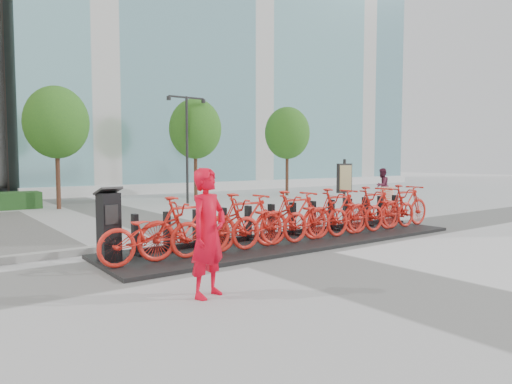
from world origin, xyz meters
TOP-DOWN VIEW (x-y plane):
  - ground at (0.00, 0.00)m, footprint 120.00×120.00m
  - glass_building at (14.00, 26.00)m, footprint 32.00×16.00m
  - tree_1 at (-1.50, 12.00)m, footprint 2.60×2.60m
  - tree_2 at (5.00, 12.00)m, footprint 2.60×2.60m
  - tree_3 at (11.00, 12.00)m, footprint 2.60×2.60m
  - streetlamp at (4.00, 11.00)m, footprint 2.00×0.20m
  - dock_pad at (1.30, 0.30)m, footprint 9.60×2.40m
  - dock_rail_posts at (1.72, 0.77)m, footprint 8.74×0.50m
  - bike_0 at (-2.60, -0.05)m, footprint 2.15×0.75m
  - bike_1 at (-1.88, -0.05)m, footprint 2.09×0.59m
  - bike_2 at (-1.16, -0.05)m, footprint 2.15×0.75m
  - bike_3 at (-0.44, -0.05)m, footprint 2.09×0.59m
  - bike_4 at (0.28, -0.05)m, footprint 2.15×0.75m
  - bike_5 at (1.00, -0.05)m, footprint 2.09×0.59m
  - bike_6 at (1.72, -0.05)m, footprint 2.15×0.75m
  - bike_7 at (2.44, -0.05)m, footprint 2.09×0.59m
  - bike_8 at (3.16, -0.05)m, footprint 2.15×0.75m
  - bike_9 at (3.88, -0.05)m, footprint 2.09×0.59m
  - bike_10 at (4.60, -0.05)m, footprint 2.15×0.75m
  - bike_11 at (5.32, -0.05)m, footprint 2.09×0.59m
  - kiosk at (-3.23, 0.58)m, footprint 0.50×0.44m
  - worker_red at (-2.72, -2.34)m, footprint 0.82×0.68m
  - pedestrian at (11.71, 5.80)m, footprint 0.88×0.73m
  - construction_barrel at (8.27, 2.88)m, footprint 0.58×0.58m
  - map_sign at (4.90, 1.96)m, footprint 0.68×0.16m

SIDE VIEW (x-z plane):
  - ground at x=0.00m, z-range 0.00..0.00m
  - dock_pad at x=1.30m, z-range 0.00..0.08m
  - construction_barrel at x=8.27m, z-range 0.00..1.01m
  - dock_rail_posts at x=1.72m, z-range 0.08..0.93m
  - bike_0 at x=-2.60m, z-range 0.08..1.21m
  - bike_2 at x=-1.16m, z-range 0.08..1.21m
  - bike_4 at x=0.28m, z-range 0.08..1.21m
  - bike_6 at x=1.72m, z-range 0.08..1.21m
  - bike_8 at x=3.16m, z-range 0.08..1.21m
  - bike_10 at x=4.60m, z-range 0.08..1.21m
  - bike_1 at x=-1.88m, z-range 0.08..1.33m
  - bike_3 at x=-0.44m, z-range 0.08..1.33m
  - bike_5 at x=1.00m, z-range 0.08..1.33m
  - bike_7 at x=2.44m, z-range 0.08..1.33m
  - bike_9 at x=3.88m, z-range 0.08..1.33m
  - bike_11 at x=5.32m, z-range 0.08..1.33m
  - kiosk at x=-3.23m, z-range 0.05..1.50m
  - pedestrian at x=11.71m, z-range 0.00..1.65m
  - worker_red at x=-2.72m, z-range 0.00..1.93m
  - map_sign at x=4.90m, z-range 0.34..2.41m
  - streetlamp at x=4.00m, z-range 0.63..5.63m
  - tree_1 at x=-1.50m, z-range 1.04..6.14m
  - tree_2 at x=5.00m, z-range 1.04..6.14m
  - tree_3 at x=11.00m, z-range 1.04..6.14m
  - glass_building at x=14.00m, z-range 0.00..24.00m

